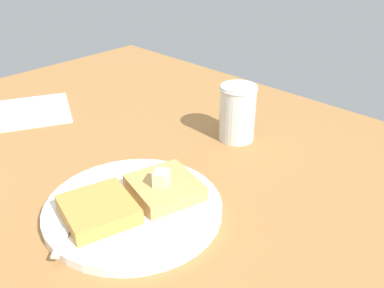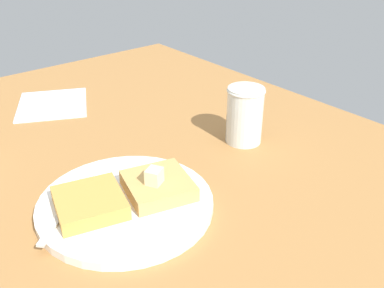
{
  "view_description": "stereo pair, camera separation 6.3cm",
  "coord_description": "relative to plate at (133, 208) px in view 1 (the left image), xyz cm",
  "views": [
    {
      "loc": [
        25.26,
        47.25,
        36.96
      ],
      "look_at": [
        -14.45,
        8.98,
        6.78
      ],
      "focal_mm": 40.0,
      "sensor_mm": 36.0,
      "label": 1
    },
    {
      "loc": [
        20.65,
        51.52,
        36.96
      ],
      "look_at": [
        -14.45,
        8.98,
        6.78
      ],
      "focal_mm": 40.0,
      "sensor_mm": 36.0,
      "label": 2
    }
  ],
  "objects": [
    {
      "name": "plate",
      "position": [
        0.0,
        0.0,
        0.0
      ],
      "size": [
        23.14,
        23.14,
        1.22
      ],
      "color": "white",
      "rests_on": "table_surface"
    },
    {
      "name": "syrup_jar",
      "position": [
        -25.47,
        -3.35,
        3.74
      ],
      "size": [
        6.3,
        6.3,
        9.63
      ],
      "color": "#5A2B0B",
      "rests_on": "table_surface"
    },
    {
      "name": "fork",
      "position": [
        5.55,
        -4.5,
        0.71
      ],
      "size": [
        12.82,
        11.81,
        0.36
      ],
      "color": "silver",
      "rests_on": "plate"
    },
    {
      "name": "table_surface",
      "position": [
        1.71,
        -10.66,
        -1.83
      ],
      "size": [
        103.33,
        103.33,
        2.28
      ],
      "primitive_type": "cube",
      "color": "#A16F3B",
      "rests_on": "ground"
    },
    {
      "name": "napkin",
      "position": [
        -6.63,
        -38.79,
        -0.54
      ],
      "size": [
        18.61,
        19.4,
        0.3
      ],
      "primitive_type": "cube",
      "rotation": [
        0.0,
        0.0,
        -0.46
      ],
      "color": "silver",
      "rests_on": "table_surface"
    },
    {
      "name": "toast_slice_left",
      "position": [
        -4.46,
        1.19,
        1.53
      ],
      "size": [
        10.24,
        10.45,
        2.01
      ],
      "primitive_type": "cube",
      "rotation": [
        0.0,
        0.0,
        -0.26
      ],
      "color": "tan",
      "rests_on": "plate"
    },
    {
      "name": "toast_slice_middle",
      "position": [
        4.46,
        -1.19,
        1.53
      ],
      "size": [
        10.24,
        10.45,
        2.01
      ],
      "primitive_type": "cube",
      "rotation": [
        0.0,
        0.0,
        -0.26
      ],
      "color": "gold",
      "rests_on": "plate"
    },
    {
      "name": "butter_pat_primary",
      "position": [
        -3.64,
        1.63,
        3.58
      ],
      "size": [
        2.74,
        2.65,
        2.09
      ],
      "primitive_type": "cube",
      "rotation": [
        0.0,
        0.0,
        0.5
      ],
      "color": "beige",
      "rests_on": "toast_slice_left"
    }
  ]
}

